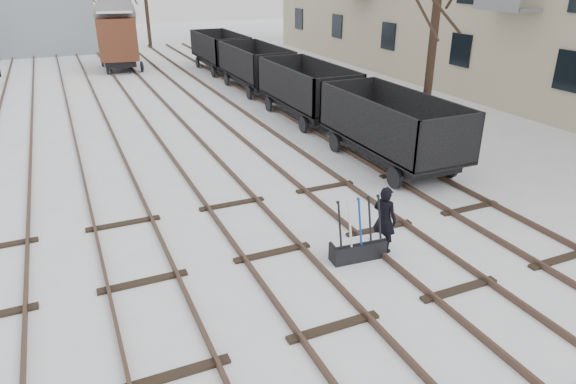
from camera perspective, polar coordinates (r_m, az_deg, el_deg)
name	(u,v)px	position (r m, az deg, el deg)	size (l,w,h in m)	color
ground	(334,328)	(10.00, 5.09, -14.85)	(120.00, 120.00, 0.00)	white
tracks	(172,131)	(21.70, -12.72, 6.61)	(13.90, 52.00, 0.16)	black
shed_right	(46,23)	(46.93, -25.26, 16.66)	(7.00, 6.00, 4.50)	#8C959E
ground_frame	(358,248)	(12.02, 7.77, -6.14)	(1.33, 0.52, 1.49)	black
worker	(384,219)	(12.22, 10.67, -2.99)	(0.60, 0.39, 1.64)	black
freight_wagon_a	(390,138)	(17.81, 11.25, 5.86)	(2.34, 5.85, 2.39)	black
freight_wagon_b	(307,98)	(23.12, 2.10, 10.36)	(2.34, 5.85, 2.39)	black
freight_wagon_c	(255,74)	(28.87, -3.65, 13.00)	(2.34, 5.85, 2.39)	black
freight_wagon_d	(220,57)	(34.85, -7.52, 14.68)	(2.34, 5.85, 2.39)	black
box_van_wagon	(118,35)	(36.77, -18.38, 16.19)	(3.19, 5.19, 3.74)	black
tree_near	(432,51)	(19.55, 15.70, 14.82)	(0.30, 0.30, 7.00)	black
tree_far_left	(91,12)	(46.60, -21.02, 18.20)	(0.30, 0.30, 5.99)	black
tree_far_right	(147,10)	(46.64, -15.42, 18.96)	(0.30, 0.30, 6.13)	black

